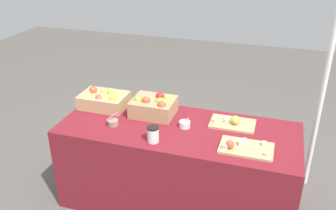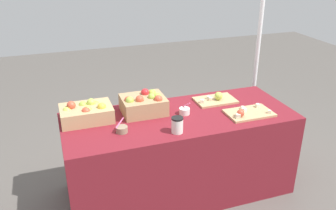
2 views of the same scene
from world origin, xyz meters
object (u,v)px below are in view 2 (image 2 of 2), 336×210
Objects in this scene: sample_bowl_mid at (122,129)px; coffee_cup at (177,125)px; cutting_board_back at (216,99)px; apple_crate_middle at (143,104)px; cutting_board_front at (248,113)px; tent_pole at (258,45)px; apple_crate_left at (86,112)px; sample_bowl_near at (185,111)px.

sample_bowl_mid is 0.42m from coffee_cup.
cutting_board_back is 2.93× the size of coffee_cup.
apple_crate_middle is 0.93× the size of cutting_board_front.
cutting_board_back is 0.16× the size of tent_pole.
apple_crate_middle is (0.47, -0.01, 0.01)m from apple_crate_left.
cutting_board_back is 3.54× the size of sample_bowl_mid.
cutting_board_front is 0.17× the size of tent_pole.
coffee_cup reaches higher than sample_bowl_mid.
apple_crate_left is 0.37m from sample_bowl_mid.
apple_crate_left reaches higher than coffee_cup.
cutting_board_front is 0.36m from cutting_board_back.
apple_crate_middle is 0.67m from cutting_board_back.
apple_crate_left reaches higher than sample_bowl_near.
apple_crate_left is at bearing 127.67° from sample_bowl_mid.
cutting_board_front is at bearing -68.22° from cutting_board_back.
tent_pole is (1.34, 0.45, 0.27)m from apple_crate_middle.
coffee_cup is (-0.53, -0.43, 0.04)m from cutting_board_back.
cutting_board_front is 0.52m from sample_bowl_near.
apple_crate_middle is 1.44m from tent_pole.
apple_crate_middle reaches higher than coffee_cup.
sample_bowl_near is (-0.49, 0.18, 0.01)m from cutting_board_front.
apple_crate_middle reaches higher than sample_bowl_mid.
tent_pole is (1.81, 0.44, 0.28)m from apple_crate_left.
cutting_board_back is at bearing 17.71° from sample_bowl_mid.
apple_crate_middle is at bearing 48.50° from sample_bowl_mid.
apple_crate_left is at bearing 178.70° from apple_crate_middle.
apple_crate_middle is at bearing 156.28° from sample_bowl_near.
coffee_cup is at bearing -19.32° from sample_bowl_mid.
cutting_board_front is (1.27, -0.33, -0.05)m from apple_crate_left.
cutting_board_back reaches higher than cutting_board_front.
cutting_board_back is at bearing 0.20° from apple_crate_left.
cutting_board_front is 3.52× the size of sample_bowl_near.
cutting_board_back is at bearing 1.24° from apple_crate_middle.
apple_crate_middle is 0.87m from cutting_board_front.
sample_bowl_mid is at bearing -131.50° from apple_crate_middle.
cutting_board_front is 1.00m from tent_pole.
coffee_cup is at bearing -121.18° from sample_bowl_near.
cutting_board_back is 0.96m from sample_bowl_mid.
apple_crate_middle is at bearing -161.37° from tent_pole.
tent_pole is at bearing 55.12° from cutting_board_front.
tent_pole reaches higher than apple_crate_middle.
sample_bowl_near is at bearing 14.15° from sample_bowl_mid.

